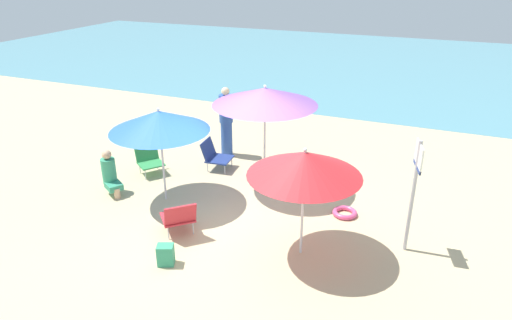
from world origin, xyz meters
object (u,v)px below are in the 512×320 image
object	(u,v)px
swim_ring	(345,213)
beach_chair_a	(215,155)
umbrella_blue	(159,121)
beach_chair_b	(149,159)
umbrella_purple	(265,96)
beach_chair_c	(179,216)
warning_sign	(415,180)
beach_bag	(166,255)
umbrella_red	(305,164)
person_b	(226,122)
person_a	(110,173)

from	to	relation	value
swim_ring	beach_chair_a	bearing A→B (deg)	163.71
umbrella_blue	beach_chair_b	world-z (taller)	umbrella_blue
umbrella_purple	beach_chair_c	bearing A→B (deg)	-105.99
warning_sign	beach_bag	size ratio (longest dim) A/B	5.62
umbrella_red	umbrella_purple	distance (m)	2.49
person_b	swim_ring	distance (m)	3.77
person_b	umbrella_red	bearing A→B (deg)	130.51
warning_sign	umbrella_red	bearing A→B (deg)	-169.10
beach_chair_a	beach_chair_b	xyz separation A→B (m)	(-1.22, -0.75, -0.01)
warning_sign	umbrella_purple	bearing A→B (deg)	142.34
umbrella_purple	beach_chair_a	size ratio (longest dim) A/B	3.28
person_b	swim_ring	size ratio (longest dim) A/B	3.64
beach_chair_b	swim_ring	xyz separation A→B (m)	(4.38, -0.17, -0.27)
person_a	swim_ring	distance (m)	4.65
swim_ring	umbrella_red	bearing A→B (deg)	-105.64
beach_chair_b	warning_sign	distance (m)	5.68
umbrella_purple	beach_bag	world-z (taller)	umbrella_purple
person_b	warning_sign	size ratio (longest dim) A/B	0.87
umbrella_blue	beach_chair_b	size ratio (longest dim) A/B	2.54
warning_sign	swim_ring	size ratio (longest dim) A/B	4.18
beach_chair_a	warning_sign	world-z (taller)	warning_sign
umbrella_red	umbrella_purple	bearing A→B (deg)	125.37
beach_chair_b	person_b	size ratio (longest dim) A/B	0.44
umbrella_red	umbrella_purple	world-z (taller)	umbrella_purple
person_a	beach_chair_b	bearing A→B (deg)	113.25
beach_chair_a	beach_chair_b	size ratio (longest dim) A/B	0.89
beach_chair_c	beach_bag	world-z (taller)	beach_chair_c
umbrella_blue	swim_ring	bearing A→B (deg)	12.26
umbrella_blue	beach_chair_a	xyz separation A→B (m)	(0.23, 1.66, -1.30)
person_a	swim_ring	world-z (taller)	person_a
person_a	beach_bag	world-z (taller)	person_a
umbrella_red	beach_chair_b	world-z (taller)	umbrella_red
beach_chair_c	swim_ring	size ratio (longest dim) A/B	1.77
person_b	beach_chair_b	bearing A→B (deg)	52.74
beach_chair_a	beach_chair_b	world-z (taller)	beach_chair_a
beach_chair_a	person_b	xyz separation A→B (m)	(-0.09, 0.81, 0.51)
warning_sign	swim_ring	world-z (taller)	warning_sign
umbrella_purple	beach_bag	size ratio (longest dim) A/B	6.32
umbrella_blue	warning_sign	world-z (taller)	warning_sign
umbrella_blue	beach_chair_c	world-z (taller)	umbrella_blue
umbrella_blue	person_a	xyz separation A→B (m)	(-1.15, -0.18, -1.19)
umbrella_blue	umbrella_purple	bearing A→B (deg)	39.87
person_a	umbrella_blue	bearing A→B (deg)	40.76
beach_chair_c	swim_ring	xyz separation A→B (m)	(2.48, 1.72, -0.30)
umbrella_purple	umbrella_blue	distance (m)	2.06
umbrella_red	beach_chair_c	xyz separation A→B (m)	(-2.08, -0.28, -1.22)
umbrella_purple	swim_ring	size ratio (longest dim) A/B	4.69
swim_ring	beach_bag	distance (m)	3.38
umbrella_red	beach_bag	bearing A→B (deg)	-149.13
person_a	swim_ring	size ratio (longest dim) A/B	2.00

